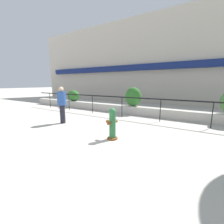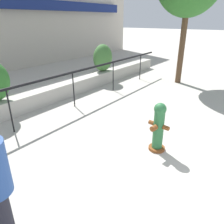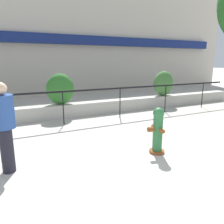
# 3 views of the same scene
# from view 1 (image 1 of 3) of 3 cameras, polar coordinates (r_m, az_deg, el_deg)

# --- Properties ---
(ground_plane) EXTENTS (120.00, 120.00, 0.00)m
(ground_plane) POSITION_cam_1_polar(r_m,az_deg,el_deg) (5.05, -24.13, -12.07)
(ground_plane) COLOR #B2ADA3
(building_facade) EXTENTS (30.00, 1.36, 8.00)m
(building_facade) POSITION_cam_1_polar(r_m,az_deg,el_deg) (15.18, 17.35, 18.38)
(building_facade) COLOR beige
(building_facade) RESTS_ON ground
(planter_wall_low) EXTENTS (18.00, 0.70, 0.50)m
(planter_wall_low) POSITION_cam_1_polar(r_m,az_deg,el_deg) (9.53, 6.89, 0.93)
(planter_wall_low) COLOR #B7B2A8
(planter_wall_low) RESTS_ON ground
(fence_railing_segment) EXTENTS (15.00, 0.05, 1.15)m
(fence_railing_segment) POSITION_cam_1_polar(r_m,az_deg,el_deg) (8.45, 3.84, 4.97)
(fence_railing_segment) COLOR black
(fence_railing_segment) RESTS_ON ground
(hedge_bush_0) EXTENTS (1.10, 0.69, 0.85)m
(hedge_bush_0) POSITION_cam_1_polar(r_m,az_deg,el_deg) (12.37, -14.50, 6.09)
(hedge_bush_0) COLOR #2D6B28
(hedge_bush_0) RESTS_ON planter_wall_low
(hedge_bush_1) EXTENTS (1.04, 0.69, 1.15)m
(hedge_bush_1) POSITION_cam_1_polar(r_m,az_deg,el_deg) (9.35, 8.03, 5.80)
(hedge_bush_1) COLOR #2D6B28
(hedge_bush_1) RESTS_ON planter_wall_low
(fire_hydrant) EXTENTS (0.45, 0.48, 1.08)m
(fire_hydrant) POSITION_cam_1_polar(r_m,az_deg,el_deg) (5.07, 0.14, -4.38)
(fire_hydrant) COLOR brown
(fire_hydrant) RESTS_ON ground
(pedestrian) EXTENTS (0.56, 0.56, 1.73)m
(pedestrian) POSITION_cam_1_polar(r_m,az_deg,el_deg) (7.43, -18.56, 3.37)
(pedestrian) COLOR black
(pedestrian) RESTS_ON ground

